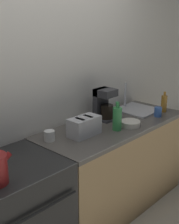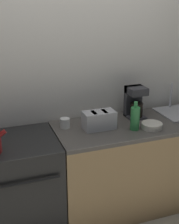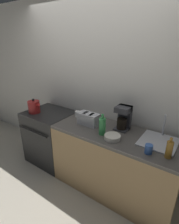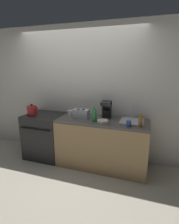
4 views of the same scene
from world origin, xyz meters
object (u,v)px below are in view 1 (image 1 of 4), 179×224
Objects in this scene: cup_blue at (158,112)px; bottle_green at (117,118)px; bowl at (130,124)px; cup_white at (49,136)px; toaster at (84,126)px; coffee_maker at (104,104)px; stove at (12,219)px; bottle_amber at (164,103)px.

bottle_green is at bearing 173.48° from cup_blue.
cup_white is at bearing 158.91° from bowl.
toaster is 0.31m from cup_white.
coffee_maker is 0.32m from bottle_green.
cup_blue is (0.88, -0.20, -0.03)m from toaster.
cup_blue reaches higher than stove.
stove is at bearing 173.65° from cup_blue.
toaster is at bearing 156.45° from bottle_green.
bottle_amber is (0.63, -0.31, -0.07)m from coffee_maker.
cup_white reaches higher than bowl.
coffee_maker reaches higher than stove.
stove is at bearing -172.39° from coffee_maker.
cup_white is 0.47× the size of bowl.
bottle_amber is at bearing -11.83° from cup_white.
cup_white is 1.21m from cup_blue.
cup_blue is 0.52× the size of bowl.
coffee_maker is 1.66× the size of bowl.
toaster is at bearing 167.52° from cup_blue.
bowl is at bearing -6.87° from stove.
bottle_amber is 0.19m from cup_blue.
toaster reaches higher than bowl.
bottle_amber is 0.62m from bowl.
bottle_amber is 2.26× the size of cup_blue.
stove is at bearing -179.23° from toaster.
coffee_maker is 1.42× the size of bottle_amber.
stove is at bearing 173.13° from bowl.
cup_blue is (1.17, -0.32, 0.00)m from cup_white.
cup_blue is (0.59, -0.07, -0.06)m from bottle_green.
coffee_maker is at bearing 63.04° from bottle_green.
stove is at bearing -164.58° from cup_white.
toaster is at bearing 171.62° from bottle_amber.
toaster is 0.92× the size of coffee_maker.
toaster is 0.48m from bowl.
bottle_amber is at bearing -4.54° from stove.
cup_white reaches higher than stove.
toaster is at bearing -160.78° from coffee_maker.
coffee_maker is (0.44, 0.15, 0.08)m from toaster.
bottle_green is 0.64m from cup_white.
bottle_green is at bearing -6.26° from stove.
bottle_amber is at bearing 12.13° from cup_blue.
coffee_maker is 0.58m from cup_blue.
bowl is (-0.61, -0.00, -0.07)m from bottle_amber.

